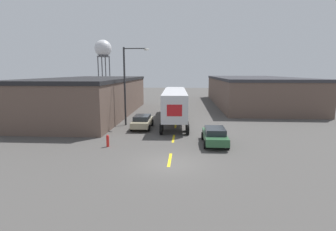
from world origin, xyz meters
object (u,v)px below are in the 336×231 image
Objects in this scene: parked_car_left_far at (142,121)px; street_lamp at (128,81)px; fire_hydrant at (108,141)px; semi_truck at (175,102)px; water_tower at (103,49)px; parked_car_right_near at (215,135)px.

street_lamp is (-1.79, 1.54, 4.15)m from parked_car_left_far.
street_lamp is 8.77× the size of fire_hydrant.
semi_truck is at bearing 55.34° from parked_car_left_far.
parked_car_left_far is 4.58× the size of fire_hydrant.
water_tower is at bearing 115.41° from semi_truck.
street_lamp reaches higher than parked_car_right_near.
parked_car_left_far is 50.45m from water_tower.
street_lamp is at bearing -150.10° from semi_truck.
parked_car_right_near is 1.00× the size of parked_car_left_far.
fire_hydrant is at bearing -103.26° from parked_car_left_far.
water_tower is 1.71× the size of street_lamp.
street_lamp is 9.56m from fire_hydrant.
semi_truck reaches higher than parked_car_right_near.
parked_car_left_far is at bearing -68.46° from water_tower.
parked_car_left_far is at bearing -126.61° from semi_truck.
parked_car_right_near is 8.61m from fire_hydrant.
parked_car_right_near is 0.52× the size of street_lamp.
street_lamp is at bearing -69.80° from water_tower.
semi_truck is 3.64× the size of parked_car_left_far.
parked_car_left_far is 0.30× the size of water_tower.
parked_car_left_far is (-6.88, 5.68, 0.00)m from parked_car_right_near.
water_tower is 47.65m from street_lamp.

